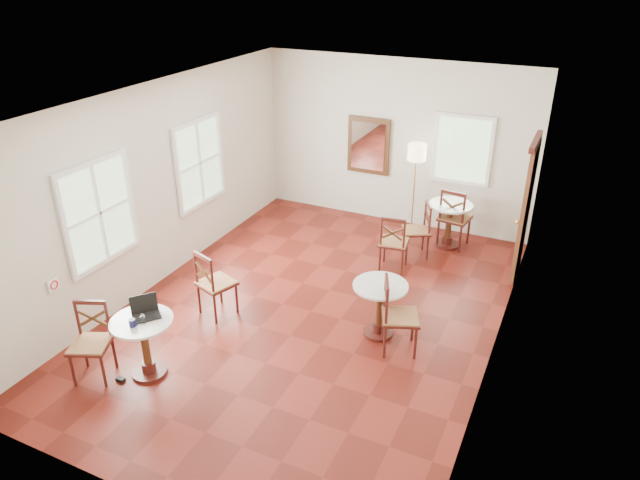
{
  "coord_description": "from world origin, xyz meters",
  "views": [
    {
      "loc": [
        3.07,
        -6.23,
        4.6
      ],
      "look_at": [
        0.0,
        0.3,
        1.0
      ],
      "focal_mm": 32.62,
      "sensor_mm": 36.0,
      "label": 1
    }
  ],
  "objects_px": {
    "cafe_table_near": "(145,341)",
    "power_adapter": "(121,379)",
    "chair_back_a": "(454,218)",
    "navy_mug": "(133,323)",
    "chair_near_a": "(215,283)",
    "chair_near_b": "(91,342)",
    "floor_lamp": "(416,158)",
    "cafe_table_back": "(449,220)",
    "chair_mid_a": "(394,242)",
    "chair_back_b": "(418,230)",
    "cafe_table_mid": "(380,304)",
    "mouse": "(133,322)",
    "laptop": "(145,311)",
    "chair_mid_b": "(398,316)",
    "water_glass": "(143,320)"
  },
  "relations": [
    {
      "from": "cafe_table_near",
      "to": "power_adapter",
      "type": "xyz_separation_m",
      "value": [
        -0.22,
        -0.26,
        -0.46
      ]
    },
    {
      "from": "cafe_table_near",
      "to": "navy_mug",
      "type": "height_order",
      "value": "navy_mug"
    },
    {
      "from": "cafe_table_back",
      "to": "chair_near_b",
      "type": "distance_m",
      "value": 5.99
    },
    {
      "from": "chair_mid_b",
      "to": "power_adapter",
      "type": "bearing_deg",
      "value": 103.93
    },
    {
      "from": "cafe_table_mid",
      "to": "power_adapter",
      "type": "height_order",
      "value": "cafe_table_mid"
    },
    {
      "from": "chair_mid_b",
      "to": "power_adapter",
      "type": "relative_size",
      "value": 9.58
    },
    {
      "from": "floor_lamp",
      "to": "mouse",
      "type": "distance_m",
      "value": 5.59
    },
    {
      "from": "chair_near_a",
      "to": "water_glass",
      "type": "relative_size",
      "value": 9.02
    },
    {
      "from": "chair_back_a",
      "to": "chair_back_b",
      "type": "distance_m",
      "value": 0.75
    },
    {
      "from": "chair_near_b",
      "to": "water_glass",
      "type": "distance_m",
      "value": 0.76
    },
    {
      "from": "chair_mid_b",
      "to": "water_glass",
      "type": "relative_size",
      "value": 9.21
    },
    {
      "from": "cafe_table_back",
      "to": "chair_back_a",
      "type": "height_order",
      "value": "chair_back_a"
    },
    {
      "from": "chair_back_a",
      "to": "chair_mid_b",
      "type": "bearing_deg",
      "value": 98.82
    },
    {
      "from": "chair_mid_b",
      "to": "cafe_table_mid",
      "type": "bearing_deg",
      "value": 34.56
    },
    {
      "from": "floor_lamp",
      "to": "laptop",
      "type": "height_order",
      "value": "floor_lamp"
    },
    {
      "from": "cafe_table_near",
      "to": "cafe_table_mid",
      "type": "relative_size",
      "value": 1.02
    },
    {
      "from": "chair_mid_a",
      "to": "power_adapter",
      "type": "xyz_separation_m",
      "value": [
        -2.05,
        -3.98,
        -0.45
      ]
    },
    {
      "from": "cafe_table_mid",
      "to": "chair_near_b",
      "type": "relative_size",
      "value": 0.79
    },
    {
      "from": "mouse",
      "to": "chair_mid_a",
      "type": "bearing_deg",
      "value": 46.59
    },
    {
      "from": "laptop",
      "to": "cafe_table_back",
      "type": "bearing_deg",
      "value": 13.52
    },
    {
      "from": "chair_mid_a",
      "to": "floor_lamp",
      "type": "bearing_deg",
      "value": -92.17
    },
    {
      "from": "cafe_table_near",
      "to": "chair_mid_a",
      "type": "relative_size",
      "value": 0.81
    },
    {
      "from": "cafe_table_back",
      "to": "navy_mug",
      "type": "height_order",
      "value": "navy_mug"
    },
    {
      "from": "navy_mug",
      "to": "chair_near_a",
      "type": "bearing_deg",
      "value": 89.78
    },
    {
      "from": "chair_mid_a",
      "to": "chair_near_b",
      "type": "bearing_deg",
      "value": 51.69
    },
    {
      "from": "chair_back_b",
      "to": "floor_lamp",
      "type": "distance_m",
      "value": 1.3
    },
    {
      "from": "chair_near_b",
      "to": "laptop",
      "type": "relative_size",
      "value": 2.35
    },
    {
      "from": "navy_mug",
      "to": "water_glass",
      "type": "relative_size",
      "value": 1.06
    },
    {
      "from": "cafe_table_mid",
      "to": "cafe_table_back",
      "type": "height_order",
      "value": "cafe_table_back"
    },
    {
      "from": "cafe_table_mid",
      "to": "navy_mug",
      "type": "relative_size",
      "value": 6.55
    },
    {
      "from": "chair_mid_a",
      "to": "chair_back_b",
      "type": "xyz_separation_m",
      "value": [
        0.2,
        0.64,
        -0.01
      ]
    },
    {
      "from": "cafe_table_back",
      "to": "floor_lamp",
      "type": "height_order",
      "value": "floor_lamp"
    },
    {
      "from": "cafe_table_mid",
      "to": "chair_near_b",
      "type": "height_order",
      "value": "chair_near_b"
    },
    {
      "from": "power_adapter",
      "to": "chair_near_b",
      "type": "bearing_deg",
      "value": -174.98
    },
    {
      "from": "chair_near_b",
      "to": "chair_mid_a",
      "type": "bearing_deg",
      "value": 36.14
    },
    {
      "from": "chair_mid_a",
      "to": "chair_back_b",
      "type": "distance_m",
      "value": 0.67
    },
    {
      "from": "chair_near_b",
      "to": "mouse",
      "type": "distance_m",
      "value": 0.63
    },
    {
      "from": "cafe_table_mid",
      "to": "chair_mid_b",
      "type": "xyz_separation_m",
      "value": [
        0.32,
        -0.21,
        0.03
      ]
    },
    {
      "from": "cafe_table_near",
      "to": "mouse",
      "type": "bearing_deg",
      "value": -117.14
    },
    {
      "from": "chair_near_b",
      "to": "power_adapter",
      "type": "relative_size",
      "value": 9.13
    },
    {
      "from": "floor_lamp",
      "to": "cafe_table_back",
      "type": "bearing_deg",
      "value": -21.46
    },
    {
      "from": "cafe_table_near",
      "to": "chair_near_a",
      "type": "distance_m",
      "value": 1.45
    },
    {
      "from": "cafe_table_near",
      "to": "chair_near_b",
      "type": "bearing_deg",
      "value": -152.53
    },
    {
      "from": "cafe_table_back",
      "to": "chair_back_a",
      "type": "xyz_separation_m",
      "value": [
        0.07,
        0.04,
        0.04
      ]
    },
    {
      "from": "cafe_table_back",
      "to": "chair_back_a",
      "type": "distance_m",
      "value": 0.09
    },
    {
      "from": "floor_lamp",
      "to": "chair_near_b",
      "type": "bearing_deg",
      "value": -112.19
    },
    {
      "from": "chair_near_b",
      "to": "navy_mug",
      "type": "distance_m",
      "value": 0.67
    },
    {
      "from": "chair_mid_b",
      "to": "chair_back_b",
      "type": "distance_m",
      "value": 2.67
    },
    {
      "from": "chair_back_a",
      "to": "power_adapter",
      "type": "relative_size",
      "value": 10.12
    },
    {
      "from": "chair_near_a",
      "to": "chair_back_a",
      "type": "relative_size",
      "value": 0.93
    }
  ]
}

